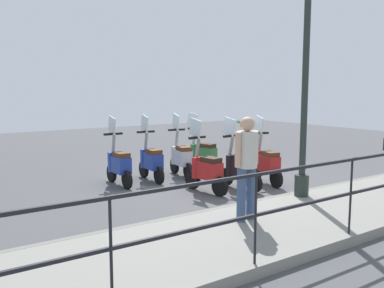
{
  "coord_description": "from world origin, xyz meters",
  "views": [
    {
      "loc": [
        -7.67,
        5.95,
        2.18
      ],
      "look_at": [
        0.2,
        0.5,
        0.9
      ],
      "focal_mm": 40.0,
      "sensor_mm": 36.0,
      "label": 1
    }
  ],
  "objects": [
    {
      "name": "scooter_near_0",
      "position": [
        -0.84,
        -0.81,
        0.48
      ],
      "size": [
        1.22,
        0.48,
        1.54
      ],
      "rotation": [
        0.0,
        0.0,
        -0.19
      ],
      "color": "black",
      "rests_on": "ground_plane"
    },
    {
      "name": "scooter_near_1",
      "position": [
        -0.87,
        -0.0,
        0.48
      ],
      "size": [
        1.23,
        0.44,
        1.54
      ],
      "rotation": [
        0.0,
        0.0,
        0.11
      ],
      "color": "black",
      "rests_on": "ground_plane"
    },
    {
      "name": "promenade_walkway",
      "position": [
        -3.15,
        0.0,
        0.07
      ],
      "size": [
        2.2,
        20.0,
        0.15
      ],
      "color": "gray",
      "rests_on": "ground_plane"
    },
    {
      "name": "ground_plane",
      "position": [
        0.0,
        0.0,
        0.0
      ],
      "size": [
        28.0,
        28.0,
        0.0
      ],
      "primitive_type": "plane",
      "color": "#4C4C4F"
    },
    {
      "name": "pedestrian_distant",
      "position": [
        -2.91,
        1.65,
        1.08
      ],
      "size": [
        0.36,
        0.49,
        1.59
      ],
      "rotation": [
        0.0,
        0.0,
        3.26
      ],
      "color": "#384C70",
      "rests_on": "promenade_walkway"
    },
    {
      "name": "potted_palm",
      "position": [
        3.04,
        -3.85,
        0.45
      ],
      "size": [
        1.06,
        0.66,
        1.05
      ],
      "color": "slate",
      "rests_on": "ground_plane"
    },
    {
      "name": "scooter_far_3",
      "position": [
        0.94,
        1.97,
        0.48
      ],
      "size": [
        1.23,
        0.44,
        1.54
      ],
      "rotation": [
        0.0,
        0.0,
        -0.02
      ],
      "color": "black",
      "rests_on": "ground_plane"
    },
    {
      "name": "scooter_far_0",
      "position": [
        1.06,
        -0.42,
        0.48
      ],
      "size": [
        1.21,
        0.53,
        1.54
      ],
      "rotation": [
        0.0,
        0.0,
        0.26
      ],
      "color": "black",
      "rests_on": "ground_plane"
    },
    {
      "name": "lamp_post_near",
      "position": [
        -2.4,
        -0.2,
        2.15
      ],
      "size": [
        0.26,
        0.9,
        4.5
      ],
      "color": "#232D28",
      "rests_on": "promenade_walkway"
    },
    {
      "name": "scooter_far_2",
      "position": [
        0.94,
        1.15,
        0.48
      ],
      "size": [
        1.23,
        0.44,
        1.54
      ],
      "rotation": [
        0.0,
        0.0,
        -0.07
      ],
      "color": "black",
      "rests_on": "ground_plane"
    },
    {
      "name": "scooter_far_1",
      "position": [
        0.94,
        0.31,
        0.48
      ],
      "size": [
        1.23,
        0.47,
        1.54
      ],
      "rotation": [
        0.0,
        0.0,
        -0.17
      ],
      "color": "black",
      "rests_on": "ground_plane"
    },
    {
      "name": "scooter_near_2",
      "position": [
        -0.7,
        0.77,
        0.48
      ],
      "size": [
        1.23,
        0.44,
        1.54
      ],
      "rotation": [
        0.0,
        0.0,
        0.11
      ],
      "color": "black",
      "rests_on": "ground_plane"
    }
  ]
}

